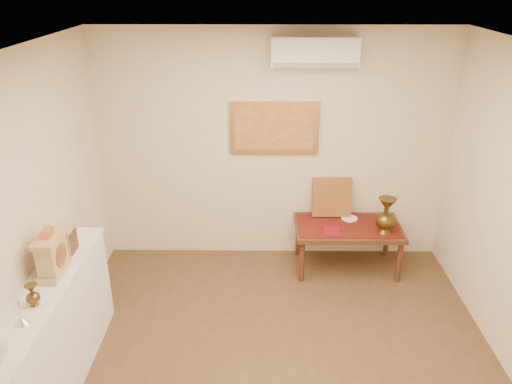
{
  "coord_description": "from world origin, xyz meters",
  "views": [
    {
      "loc": [
        -0.15,
        -3.16,
        3.21
      ],
      "look_at": [
        -0.19,
        1.15,
        1.29
      ],
      "focal_mm": 35.0,
      "sensor_mm": 36.0,
      "label": 1
    }
  ],
  "objects_px": {
    "wooden_chest": "(65,240)",
    "low_table": "(348,231)",
    "brass_urn_tall": "(386,212)",
    "display_ledge": "(52,340)",
    "mantel_clock": "(52,255)"
  },
  "relations": [
    {
      "from": "brass_urn_tall",
      "to": "wooden_chest",
      "type": "xyz_separation_m",
      "value": [
        -3.05,
        -1.17,
        0.3
      ]
    },
    {
      "from": "display_ledge",
      "to": "mantel_clock",
      "type": "relative_size",
      "value": 4.93
    },
    {
      "from": "wooden_chest",
      "to": "low_table",
      "type": "bearing_deg",
      "value": 26.44
    },
    {
      "from": "display_ledge",
      "to": "mantel_clock",
      "type": "xyz_separation_m",
      "value": [
        0.02,
        0.23,
        0.66
      ]
    },
    {
      "from": "display_ledge",
      "to": "wooden_chest",
      "type": "xyz_separation_m",
      "value": [
        0.0,
        0.55,
        0.61
      ]
    },
    {
      "from": "mantel_clock",
      "to": "low_table",
      "type": "xyz_separation_m",
      "value": [
        2.65,
        1.65,
        -0.67
      ]
    },
    {
      "from": "low_table",
      "to": "wooden_chest",
      "type": "bearing_deg",
      "value": -153.56
    },
    {
      "from": "brass_urn_tall",
      "to": "wooden_chest",
      "type": "relative_size",
      "value": 2.03
    },
    {
      "from": "mantel_clock",
      "to": "brass_urn_tall",
      "type": "bearing_deg",
      "value": 26.36
    },
    {
      "from": "wooden_chest",
      "to": "low_table",
      "type": "height_order",
      "value": "wooden_chest"
    },
    {
      "from": "wooden_chest",
      "to": "low_table",
      "type": "xyz_separation_m",
      "value": [
        2.67,
        1.33,
        -0.62
      ]
    },
    {
      "from": "brass_urn_tall",
      "to": "wooden_chest",
      "type": "height_order",
      "value": "wooden_chest"
    },
    {
      "from": "mantel_clock",
      "to": "low_table",
      "type": "distance_m",
      "value": 3.2
    },
    {
      "from": "display_ledge",
      "to": "mantel_clock",
      "type": "distance_m",
      "value": 0.7
    },
    {
      "from": "display_ledge",
      "to": "low_table",
      "type": "bearing_deg",
      "value": 35.1
    }
  ]
}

